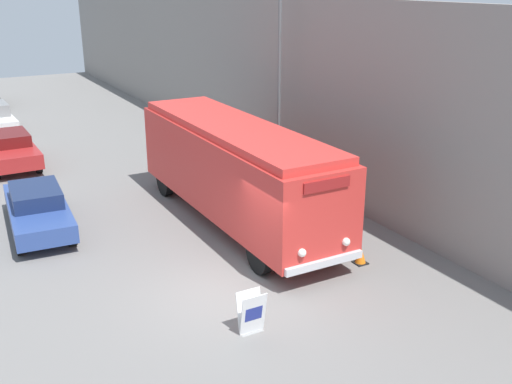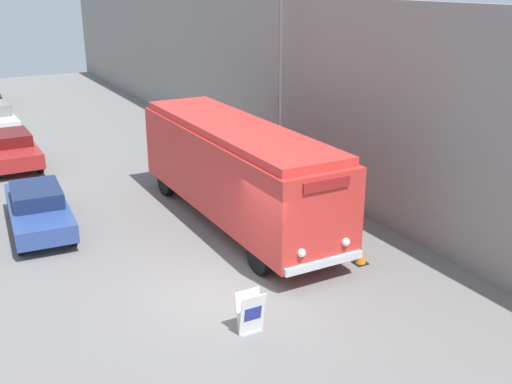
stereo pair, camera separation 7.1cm
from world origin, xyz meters
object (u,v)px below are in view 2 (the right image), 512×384
at_px(sign_board, 251,313).
at_px(traffic_cone, 361,255).
at_px(parked_car_mid, 11,148).
at_px(streetlamp, 280,61).
at_px(parked_car_near, 38,208).
at_px(vintage_bus, 235,167).

bearing_deg(sign_board, traffic_cone, 19.85).
bearing_deg(parked_car_mid, traffic_cone, -64.87).
xyz_separation_m(streetlamp, parked_car_mid, (-8.72, 7.52, -3.96)).
bearing_deg(traffic_cone, streetlamp, 77.48).
xyz_separation_m(sign_board, parked_car_mid, (-2.83, 16.18, 0.25)).
relative_size(streetlamp, parked_car_near, 1.51).
relative_size(vintage_bus, streetlamp, 1.36).
relative_size(sign_board, parked_car_mid, 0.21).
xyz_separation_m(vintage_bus, parked_car_near, (-5.71, 2.49, -1.15)).
height_order(sign_board, parked_car_near, parked_car_near).
bearing_deg(streetlamp, parked_car_near, -178.61).
height_order(streetlamp, parked_car_near, streetlamp).
height_order(sign_board, streetlamp, streetlamp).
distance_m(sign_board, parked_car_near, 8.99).
xyz_separation_m(streetlamp, parked_car_near, (-8.95, -0.22, -3.98)).
height_order(parked_car_mid, traffic_cone, parked_car_mid).
relative_size(vintage_bus, parked_car_near, 2.05).
distance_m(vintage_bus, sign_board, 6.67).
xyz_separation_m(sign_board, parked_car_near, (-3.06, 8.45, 0.23)).
bearing_deg(parked_car_mid, vintage_bus, -62.68).
bearing_deg(sign_board, vintage_bus, 65.99).
height_order(parked_car_near, parked_car_mid, parked_car_mid).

